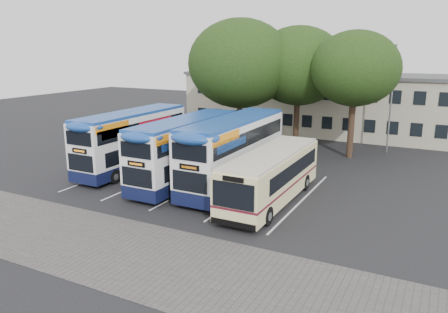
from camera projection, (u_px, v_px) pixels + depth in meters
ground at (213, 220)px, 22.86m from camera, size 120.00×120.00×0.00m
paving_strip at (120, 250)px, 19.45m from camera, size 40.00×6.00×0.01m
bay_lines at (200, 184)px, 28.84m from camera, size 14.12×11.00×0.01m
depot_building at (338, 103)px, 45.35m from camera, size 32.40×8.40×6.20m
lamp_post at (392, 93)px, 36.16m from camera, size 0.25×1.05×9.06m
tree_left at (240, 64)px, 37.91m from camera, size 9.07×9.07×11.29m
tree_mid at (299, 66)px, 38.25m from camera, size 8.12×8.12×10.68m
tree_right at (355, 69)px, 34.15m from camera, size 6.98×6.98×10.16m
bus_dd_left at (133, 138)px, 31.78m from camera, size 2.51×10.34×4.31m
bus_dd_mid at (186, 148)px, 28.72m from camera, size 2.50×10.31×4.30m
bus_dd_right at (234, 149)px, 27.84m from camera, size 2.60×10.72×4.47m
bus_single at (272, 173)px, 25.25m from camera, size 2.56×10.07×3.00m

